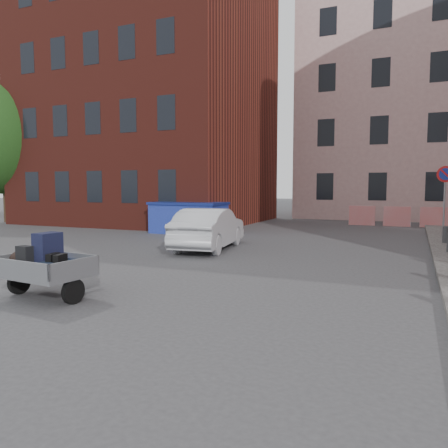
% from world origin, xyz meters
% --- Properties ---
extents(ground, '(120.00, 120.00, 0.00)m').
position_xyz_m(ground, '(0.00, 0.00, 0.00)').
color(ground, '#38383A').
rests_on(ground, ground).
extents(building_brick, '(12.00, 10.00, 14.00)m').
position_xyz_m(building_brick, '(-9.00, 13.00, 7.00)').
color(building_brick, '#591E16').
rests_on(building_brick, ground).
extents(building_pink, '(16.00, 8.00, 14.00)m').
position_xyz_m(building_pink, '(6.00, 22.00, 7.00)').
color(building_pink, '#B78E8C').
rests_on(building_pink, ground).
extents(far_building, '(6.00, 6.00, 8.00)m').
position_xyz_m(far_building, '(-20.00, 22.00, 4.00)').
color(far_building, maroon).
rests_on(far_building, ground).
extents(tree, '(5.28, 5.28, 8.30)m').
position_xyz_m(tree, '(-16.00, 9.00, 5.17)').
color(tree, '#3D2B1C').
rests_on(tree, ground).
extents(no_parking_sign, '(0.60, 0.09, 2.65)m').
position_xyz_m(no_parking_sign, '(6.00, 9.48, 2.01)').
color(no_parking_sign, gray).
rests_on(no_parking_sign, sidewalk).
extents(barriers, '(4.70, 0.18, 1.00)m').
position_xyz_m(barriers, '(4.20, 15.00, 0.50)').
color(barriers, red).
rests_on(barriers, ground).
extents(trailer, '(1.69, 1.87, 1.20)m').
position_xyz_m(trailer, '(-1.10, -2.79, 0.61)').
color(trailer, black).
rests_on(trailer, ground).
extents(dumpster, '(3.24, 1.73, 1.34)m').
position_xyz_m(dumpster, '(-3.92, 7.95, 0.68)').
color(dumpster, '#2235A3').
rests_on(dumpster, ground).
extents(silver_car, '(1.96, 4.17, 1.32)m').
position_xyz_m(silver_car, '(-1.07, 4.05, 0.66)').
color(silver_car, '#BBBDC3').
rests_on(silver_car, ground).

